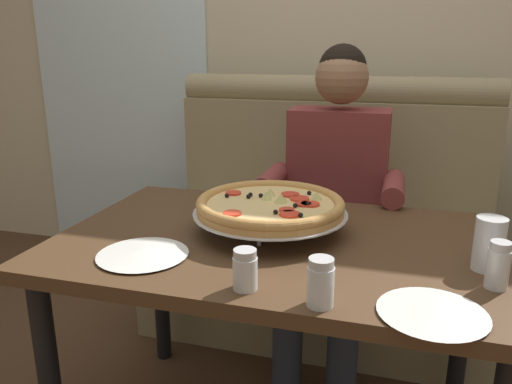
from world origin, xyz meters
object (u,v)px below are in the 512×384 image
Objects in this scene: shaker_pepper_flakes at (498,269)px; pizza at (270,206)px; drinking_glass at (489,247)px; plate_near_left at (143,252)px; booth_bench at (322,237)px; dining_table at (279,266)px; patio_chair at (181,153)px; plate_near_right at (432,310)px; shaker_oregano at (320,286)px; diner_main at (334,190)px; shaker_parmesan at (244,272)px.

pizza is at bearing 160.06° from shaker_pepper_flakes.
pizza is at bearing 168.94° from drinking_glass.
plate_near_left is 1.79× the size of drinking_glass.
plate_near_left is (-0.32, -1.10, 0.34)m from booth_bench.
shaker_pepper_flakes is (0.55, -0.16, 0.14)m from dining_table.
booth_bench is 0.91m from dining_table.
patio_chair is at bearing 121.81° from dining_table.
plate_near_right is at bearing -54.65° from patio_chair.
plate_near_left is 0.28× the size of patio_chair.
plate_near_right is (0.23, 0.02, -0.04)m from shaker_oregano.
dining_table is at bearing 116.39° from shaker_oregano.
dining_table is 9.42× the size of drinking_glass.
shaker_pepper_flakes is 0.42m from shaker_oregano.
shaker_pepper_flakes is at bearing -61.94° from booth_bench.
diner_main is at bearing 121.60° from shaker_pepper_flakes.
shaker_pepper_flakes is (0.55, -1.04, 0.37)m from booth_bench.
shaker_parmesan is (-0.00, -1.21, 0.37)m from booth_bench.
plate_near_left is (-0.40, -0.84, 0.02)m from diner_main.
drinking_glass is at bearing 93.75° from shaker_pepper_flakes.
shaker_parmesan is 0.61m from drinking_glass.
plate_near_right is at bearing -71.35° from booth_bench.
diner_main is 0.98m from shaker_oregano.
dining_table is at bearing 35.38° from plate_near_left.
patio_chair is at bearing 121.66° from pizza.
patio_chair is (-1.28, 1.33, -0.19)m from diner_main.
diner_main is at bearing 64.68° from plate_near_left.
diner_main reaches higher than shaker_parmesan.
booth_bench is at bearing -41.42° from patio_chair.
diner_main is at bearing 82.71° from dining_table.
shaker_pepper_flakes is 0.50× the size of plate_near_right.
patio_chair is (-1.20, 2.27, -0.24)m from shaker_parmesan.
patio_chair reaches higher than shaker_parmesan.
shaker_oregano is 1.13× the size of shaker_parmesan.
booth_bench is 0.92m from pizza.
patio_chair is (-1.61, 2.27, -0.21)m from plate_near_right.
shaker_parmesan is at bearing 170.85° from shaker_oregano.
shaker_parmesan is (-0.00, -0.33, 0.13)m from dining_table.
diner_main is 0.93m from plate_near_left.
dining_table is 0.18m from pizza.
shaker_oregano is at bearing -141.36° from drinking_glass.
shaker_oregano is 0.45× the size of plate_near_left.
plate_near_left is 1.07× the size of plate_near_right.
shaker_pepper_flakes reaches higher than shaker_oregano.
diner_main is 0.82m from drinking_glass.
shaker_parmesan is (-0.08, -0.94, 0.06)m from diner_main.
shaker_oregano is 0.18m from shaker_parmesan.
diner_main is at bearing 78.03° from pizza.
dining_table is 2.28m from patio_chair.
shaker_pepper_flakes is at bearing 4.19° from plate_near_left.
booth_bench is 6.22× the size of plate_near_left.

